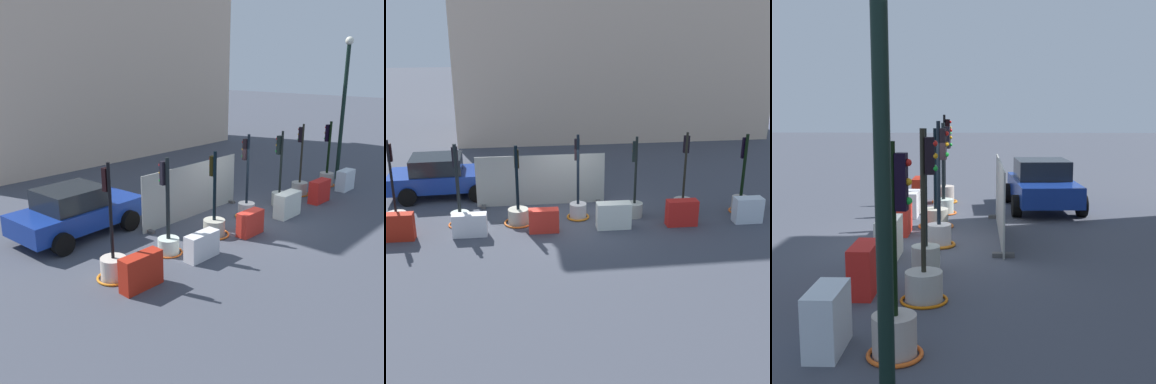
% 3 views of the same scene
% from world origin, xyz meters
% --- Properties ---
extents(ground_plane, '(120.00, 120.00, 0.00)m').
position_xyz_m(ground_plane, '(0.00, 0.00, 0.00)').
color(ground_plane, '#424652').
extents(traffic_light_0, '(0.90, 0.90, 3.08)m').
position_xyz_m(traffic_light_0, '(-6.05, -0.08, 0.44)').
color(traffic_light_0, beige).
rests_on(traffic_light_0, ground_plane).
extents(traffic_light_1, '(0.84, 0.84, 2.86)m').
position_xyz_m(traffic_light_1, '(-3.98, 0.02, 0.54)').
color(traffic_light_1, silver).
rests_on(traffic_light_1, ground_plane).
extents(traffic_light_2, '(1.00, 1.00, 2.76)m').
position_xyz_m(traffic_light_2, '(-2.00, -0.08, 0.40)').
color(traffic_light_2, '#B4B09E').
rests_on(traffic_light_2, ground_plane).
extents(traffic_light_3, '(0.80, 0.80, 3.01)m').
position_xyz_m(traffic_light_3, '(0.10, 0.16, 0.52)').
color(traffic_light_3, silver).
rests_on(traffic_light_3, ground_plane).
extents(traffic_light_4, '(0.59, 0.59, 2.92)m').
position_xyz_m(traffic_light_4, '(2.11, 0.03, 0.58)').
color(traffic_light_4, '#B4B7AB').
rests_on(traffic_light_4, ground_plane).
extents(traffic_light_5, '(0.84, 0.84, 2.98)m').
position_xyz_m(traffic_light_5, '(3.94, 0.17, 0.47)').
color(traffic_light_5, '#B6B3A9').
rests_on(traffic_light_5, ground_plane).
extents(traffic_light_6, '(0.78, 0.78, 2.90)m').
position_xyz_m(traffic_light_6, '(6.05, -0.02, 0.53)').
color(traffic_light_6, '#BBAFA5').
rests_on(traffic_light_6, ground_plane).
extents(construction_barrier_0, '(1.14, 0.40, 0.90)m').
position_xyz_m(construction_barrier_0, '(-5.88, -0.97, 0.45)').
color(construction_barrier_0, '#B52313').
rests_on(construction_barrier_0, ground_plane).
extents(construction_barrier_1, '(1.11, 0.41, 0.76)m').
position_xyz_m(construction_barrier_1, '(-3.58, -0.94, 0.38)').
color(construction_barrier_1, silver).
rests_on(construction_barrier_1, ground_plane).
extents(construction_barrier_2, '(0.99, 0.41, 0.79)m').
position_xyz_m(construction_barrier_2, '(-1.18, -0.91, 0.40)').
color(construction_barrier_2, red).
rests_on(construction_barrier_2, ground_plane).
extents(construction_barrier_3, '(1.16, 0.48, 0.90)m').
position_xyz_m(construction_barrier_3, '(1.17, -0.89, 0.45)').
color(construction_barrier_3, white).
rests_on(construction_barrier_3, ground_plane).
extents(construction_barrier_4, '(1.05, 0.43, 0.90)m').
position_xyz_m(construction_barrier_4, '(3.53, -0.95, 0.45)').
color(construction_barrier_4, red).
rests_on(construction_barrier_4, ground_plane).
extents(construction_barrier_5, '(0.98, 0.45, 0.90)m').
position_xyz_m(construction_barrier_5, '(5.89, -0.98, 0.45)').
color(construction_barrier_5, silver).
rests_on(construction_barrier_5, ground_plane).
extents(car_blue_estate, '(4.27, 2.44, 1.62)m').
position_xyz_m(car_blue_estate, '(-4.94, 3.22, 0.81)').
color(car_blue_estate, navy).
rests_on(car_blue_estate, ground_plane).
extents(site_fence_panel, '(4.83, 0.50, 1.94)m').
position_xyz_m(site_fence_panel, '(-1.10, 1.66, 0.93)').
color(site_fence_panel, '#9FA29B').
rests_on(site_fence_panel, ground_plane).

